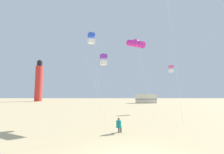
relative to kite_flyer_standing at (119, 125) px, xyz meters
name	(u,v)px	position (x,y,z in m)	size (l,w,h in m)	color
kite_flyer_standing	(119,125)	(0.00, 0.00, 0.00)	(0.44, 0.56, 1.16)	#147F84
kite_box_violet	(104,60)	(-1.41, 4.42, 5.97)	(2.39, 2.26, 7.16)	silver
kite_box_blue	(91,38)	(-2.77, 4.51, 8.34)	(1.44, 1.55, 9.54)	silver
kite_tube_magenta	(136,43)	(2.08, 4.72, 7.85)	(2.84, 3.04, 9.16)	silver
kite_box_rainbow	(171,69)	(9.62, 14.45, 6.55)	(2.10, 2.10, 7.75)	silver
lighthouse_distant	(39,81)	(-29.44, 51.27, 7.22)	(2.80, 2.80, 16.80)	red
rv_van_cream	(146,99)	(10.55, 39.05, 0.78)	(6.61, 2.86, 2.80)	beige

